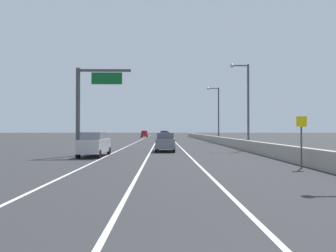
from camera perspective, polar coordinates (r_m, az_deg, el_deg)
name	(u,v)px	position (r m, az deg, el deg)	size (l,w,h in m)	color
ground_plane	(166,140)	(66.34, -0.36, -2.62)	(320.00, 320.00, 0.00)	#2D2D30
lane_stripe_left	(137,141)	(57.53, -5.75, -2.91)	(0.16, 130.00, 0.00)	silver
lane_stripe_center	(156,141)	(57.35, -2.26, -2.92)	(0.16, 130.00, 0.00)	silver
lane_stripe_right	(175,141)	(57.38, 1.24, -2.92)	(0.16, 130.00, 0.00)	silver
jersey_barrier_right	(226,142)	(43.26, 10.89, -2.91)	(0.60, 120.00, 1.10)	#9E998E
overhead_sign_gantry	(87,100)	(26.90, -15.01, 4.66)	(4.68, 0.36, 7.50)	#47474C
speed_advisory_sign	(301,138)	(19.17, 23.75, -2.03)	(0.60, 0.11, 3.00)	#4C4C51
lamp_post_right_second	(246,100)	(34.69, 14.39, 4.74)	(2.14, 0.44, 9.52)	#4C4C51
lamp_post_right_third	(217,111)	(52.77, 9.18, 2.87)	(2.14, 0.44, 9.52)	#4C4C51
car_gray_0	(166,142)	(31.20, -0.47, -3.04)	(2.06, 4.55, 1.91)	slate
car_silver_1	(94,144)	(26.06, -13.63, -3.35)	(1.95, 4.74, 2.03)	#B7B7BC
car_blue_2	(165,137)	(51.27, -0.57, -2.14)	(1.91, 4.58, 1.87)	#1E389E
car_black_3	(164,135)	(76.51, -0.69, -1.64)	(2.08, 4.50, 1.94)	black
car_red_4	(144,134)	(91.90, -4.43, -1.48)	(1.92, 4.78, 1.94)	red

